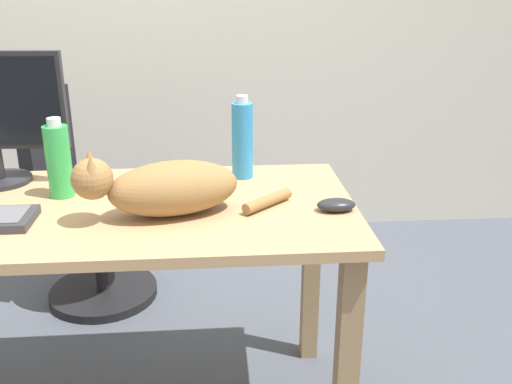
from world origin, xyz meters
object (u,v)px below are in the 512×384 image
(office_chair, at_px, (85,213))
(spray_bottle, at_px, (242,140))
(water_bottle, at_px, (59,160))
(computer_mouse, at_px, (336,205))
(cat, at_px, (166,187))

(office_chair, distance_m, spray_bottle, 1.00)
(office_chair, distance_m, water_bottle, 0.85)
(office_chair, height_order, computer_mouse, office_chair)
(water_bottle, xyz_separation_m, spray_bottle, (0.55, 0.13, 0.02))
(cat, height_order, computer_mouse, cat)
(office_chair, height_order, cat, cat)
(cat, distance_m, spray_bottle, 0.38)
(computer_mouse, height_order, spray_bottle, spray_bottle)
(spray_bottle, bearing_deg, cat, -126.90)
(spray_bottle, bearing_deg, computer_mouse, -52.21)
(office_chair, distance_m, computer_mouse, 1.32)
(computer_mouse, bearing_deg, office_chair, 135.50)
(office_chair, bearing_deg, computer_mouse, -44.50)
(cat, xyz_separation_m, computer_mouse, (0.47, -0.01, -0.06))
(cat, bearing_deg, office_chair, 116.25)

